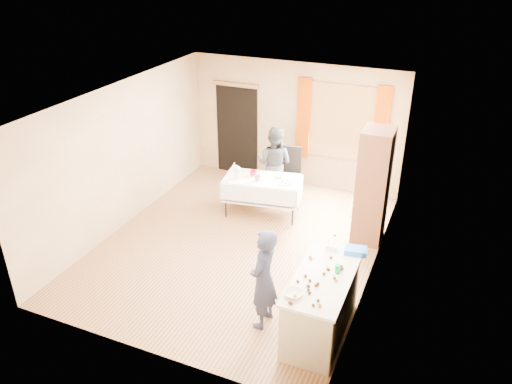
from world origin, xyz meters
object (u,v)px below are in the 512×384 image
at_px(chair, 289,183).
at_px(cabinet, 373,187).
at_px(counter, 321,305).
at_px(woman, 274,164).
at_px(party_table, 262,193).
at_px(girl, 264,279).

bearing_deg(chair, cabinet, -40.27).
xyz_separation_m(counter, woman, (-1.98, 3.39, 0.31)).
height_order(counter, woman, woman).
xyz_separation_m(cabinet, counter, (-0.10, -2.60, -0.56)).
relative_size(cabinet, party_table, 1.31).
xyz_separation_m(counter, chair, (-1.72, 3.58, -0.14)).
relative_size(counter, chair, 1.45).
height_order(cabinet, woman, cabinet).
height_order(counter, chair, chair).
bearing_deg(cabinet, party_table, 177.16).
relative_size(cabinet, counter, 1.35).
height_order(cabinet, counter, cabinet).
distance_m(counter, woman, 3.94).
bearing_deg(counter, girl, -170.40).
distance_m(counter, girl, 0.83).
distance_m(cabinet, party_table, 2.13).
bearing_deg(party_table, counter, -63.74).
xyz_separation_m(cabinet, woman, (-2.08, 0.79, -0.25)).
distance_m(party_table, chair, 0.91).
xyz_separation_m(party_table, chair, (0.24, 0.87, -0.14)).
relative_size(party_table, chair, 1.49).
xyz_separation_m(party_table, woman, (-0.03, 0.68, 0.32)).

